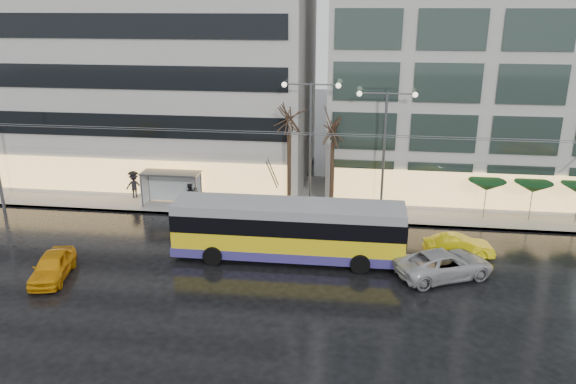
% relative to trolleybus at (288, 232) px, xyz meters
% --- Properties ---
extents(ground, '(140.00, 140.00, 0.00)m').
position_rel_trolleybus_xyz_m(ground, '(-1.51, -3.09, -1.67)').
color(ground, black).
rests_on(ground, ground).
extents(sidewalk, '(80.00, 10.00, 0.15)m').
position_rel_trolleybus_xyz_m(sidewalk, '(0.49, 10.91, -1.59)').
color(sidewalk, gray).
rests_on(sidewalk, ground).
extents(kerb, '(80.00, 0.10, 0.15)m').
position_rel_trolleybus_xyz_m(kerb, '(0.49, 5.96, -1.59)').
color(kerb, slate).
rests_on(kerb, ground).
extents(building_left, '(34.00, 14.00, 22.00)m').
position_rel_trolleybus_xyz_m(building_left, '(-17.51, 15.91, 9.48)').
color(building_left, '#B0ADA8').
rests_on(building_left, sidewalk).
extents(building_right, '(32.00, 14.00, 25.00)m').
position_rel_trolleybus_xyz_m(building_right, '(17.49, 15.91, 10.98)').
color(building_right, '#B0ADA8').
rests_on(building_right, sidewalk).
extents(trolleybus, '(13.31, 5.22, 6.16)m').
position_rel_trolleybus_xyz_m(trolleybus, '(0.00, 0.00, 0.00)').
color(trolleybus, yellow).
rests_on(trolleybus, ground).
extents(catenary, '(42.24, 5.12, 7.00)m').
position_rel_trolleybus_xyz_m(catenary, '(-0.51, 4.85, 2.59)').
color(catenary, '#595B60').
rests_on(catenary, ground).
extents(bus_shelter, '(4.20, 1.60, 2.51)m').
position_rel_trolleybus_xyz_m(bus_shelter, '(-9.89, 7.60, 0.29)').
color(bus_shelter, '#595B60').
rests_on(bus_shelter, sidewalk).
extents(street_lamp_near, '(3.96, 0.36, 9.03)m').
position_rel_trolleybus_xyz_m(street_lamp_near, '(0.49, 7.71, 4.32)').
color(street_lamp_near, '#595B60').
rests_on(street_lamp_near, sidewalk).
extents(street_lamp_far, '(3.96, 0.36, 8.53)m').
position_rel_trolleybus_xyz_m(street_lamp_far, '(5.49, 7.71, 4.05)').
color(street_lamp_far, '#595B60').
rests_on(street_lamp_far, sidewalk).
extents(tree_a, '(3.20, 3.20, 8.40)m').
position_rel_trolleybus_xyz_m(tree_a, '(-1.01, 7.91, 5.42)').
color(tree_a, black).
rests_on(tree_a, sidewalk).
extents(tree_b, '(3.20, 3.20, 7.70)m').
position_rel_trolleybus_xyz_m(tree_b, '(1.99, 8.11, 4.73)').
color(tree_b, black).
rests_on(tree_b, sidewalk).
extents(parasol_a, '(2.50, 2.50, 2.65)m').
position_rel_trolleybus_xyz_m(parasol_a, '(12.49, 7.91, 0.78)').
color(parasol_a, '#595B60').
rests_on(parasol_a, sidewalk).
extents(parasol_b, '(2.50, 2.50, 2.65)m').
position_rel_trolleybus_xyz_m(parasol_b, '(15.49, 7.91, 0.78)').
color(parasol_b, '#595B60').
rests_on(parasol_b, sidewalk).
extents(taxi_a, '(2.48, 4.41, 1.42)m').
position_rel_trolleybus_xyz_m(taxi_a, '(-12.31, -4.17, -0.96)').
color(taxi_a, orange).
rests_on(taxi_a, ground).
extents(taxi_b, '(4.13, 1.90, 1.31)m').
position_rel_trolleybus_xyz_m(taxi_b, '(9.87, 1.51, -1.01)').
color(taxi_b, '#DAC40B').
rests_on(taxi_b, ground).
extents(sedan_silver, '(5.93, 4.52, 1.50)m').
position_rel_trolleybus_xyz_m(sedan_silver, '(8.70, -1.19, -0.92)').
color(sedan_silver, '#AEADB2').
rests_on(sedan_silver, ground).
extents(pedestrian_a, '(1.20, 1.21, 2.19)m').
position_rel_trolleybus_xyz_m(pedestrian_a, '(-7.67, 7.18, -0.04)').
color(pedestrian_a, black).
rests_on(pedestrian_a, sidewalk).
extents(pedestrian_b, '(1.02, 0.89, 1.79)m').
position_rel_trolleybus_xyz_m(pedestrian_b, '(-8.13, 7.21, -0.62)').
color(pedestrian_b, black).
rests_on(pedestrian_b, sidewalk).
extents(pedestrian_c, '(1.36, 1.00, 2.11)m').
position_rel_trolleybus_xyz_m(pedestrian_c, '(-12.90, 8.71, -0.39)').
color(pedestrian_c, black).
rests_on(pedestrian_c, sidewalk).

